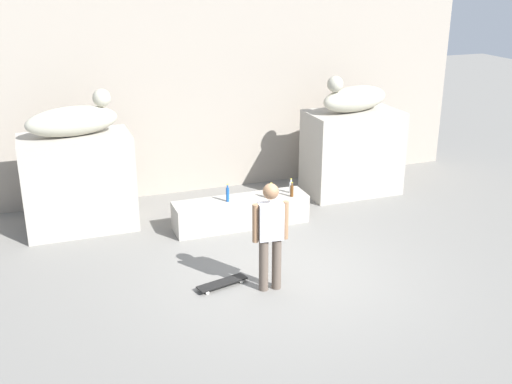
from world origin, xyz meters
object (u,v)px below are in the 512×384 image
(statue_reclining_left, at_px, (74,120))
(skateboard, at_px, (222,283))
(statue_reclining_right, at_px, (354,98))
(skater, at_px, (270,232))
(bottle_clear, at_px, (291,187))
(bottle_blue, at_px, (228,194))
(bottle_orange, at_px, (271,192))
(bottle_brown, at_px, (292,191))

(statue_reclining_left, xyz_separation_m, skateboard, (1.72, -3.05, -1.97))
(statue_reclining_right, relative_size, skater, 1.01)
(skateboard, bearing_deg, bottle_clear, -147.96)
(bottle_blue, bearing_deg, bottle_clear, 0.83)
(statue_reclining_left, relative_size, bottle_blue, 5.03)
(bottle_blue, bearing_deg, bottle_orange, -9.48)
(statue_reclining_left, relative_size, bottle_orange, 5.53)
(bottle_blue, bearing_deg, bottle_brown, -7.70)
(skateboard, distance_m, bottle_orange, 2.54)
(bottle_orange, distance_m, bottle_blue, 0.80)
(bottle_orange, bearing_deg, bottle_blue, 170.52)
(statue_reclining_right, height_order, bottle_orange, statue_reclining_right)
(bottle_brown, xyz_separation_m, bottle_blue, (-1.19, 0.16, 0.02))
(statue_reclining_right, distance_m, bottle_orange, 2.83)
(statue_reclining_right, bearing_deg, skater, 33.22)
(statue_reclining_right, bearing_deg, bottle_brown, 17.98)
(statue_reclining_left, bearing_deg, skater, -63.85)
(bottle_orange, relative_size, bottle_blue, 0.91)
(skater, relative_size, skateboard, 2.03)
(bottle_brown, distance_m, bottle_orange, 0.40)
(statue_reclining_left, relative_size, skateboard, 2.02)
(statue_reclining_right, height_order, bottle_brown, statue_reclining_right)
(statue_reclining_left, bearing_deg, skateboard, -69.73)
(statue_reclining_right, height_order, bottle_blue, statue_reclining_right)
(statue_reclining_left, bearing_deg, statue_reclining_right, -9.32)
(statue_reclining_right, distance_m, skateboard, 5.21)
(skater, distance_m, skateboard, 1.12)
(bottle_clear, relative_size, bottle_brown, 1.01)
(bottle_clear, bearing_deg, bottle_blue, -179.17)
(skateboard, xyz_separation_m, bottle_brown, (1.94, 1.91, 0.58))
(skater, distance_m, bottle_brown, 2.57)
(skateboard, relative_size, bottle_orange, 2.73)
(statue_reclining_right, distance_m, bottle_blue, 3.44)
(statue_reclining_left, xyz_separation_m, bottle_blue, (2.47, -0.98, -1.36))
(bottle_orange, bearing_deg, statue_reclining_right, 26.36)
(skater, distance_m, bottle_orange, 2.42)
(statue_reclining_left, height_order, bottle_blue, statue_reclining_left)
(statue_reclining_left, bearing_deg, bottle_brown, -26.47)
(statue_reclining_left, height_order, bottle_clear, statue_reclining_left)
(statue_reclining_left, height_order, statue_reclining_right, same)
(skateboard, height_order, bottle_brown, bottle_brown)
(bottle_brown, bearing_deg, statue_reclining_left, 162.70)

